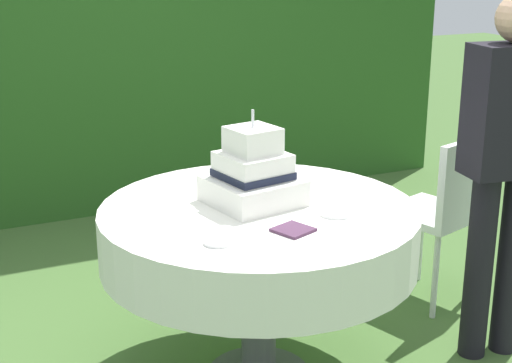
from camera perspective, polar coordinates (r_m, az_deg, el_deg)
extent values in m
cylinder|color=#4C4C51|center=(3.19, 0.20, -8.78)|extent=(0.15, 0.15, 0.74)
cylinder|color=brown|center=(3.04, 0.21, -2.25)|extent=(1.26, 1.26, 0.03)
cylinder|color=white|center=(3.07, 0.21, -4.01)|extent=(1.29, 1.29, 0.23)
cube|color=white|center=(3.06, -0.21, -0.70)|extent=(0.39, 0.39, 0.11)
cube|color=white|center=(3.03, -0.21, 1.20)|extent=(0.28, 0.28, 0.11)
cube|color=black|center=(3.04, -0.21, 0.58)|extent=(0.29, 0.29, 0.03)
cube|color=white|center=(3.01, -0.21, 3.13)|extent=(0.21, 0.21, 0.11)
sphere|color=#C6599E|center=(3.21, 0.33, 1.60)|extent=(0.10, 0.10, 0.10)
cylinder|color=silver|center=(2.99, -0.21, 4.77)|extent=(0.01, 0.01, 0.07)
cylinder|color=white|center=(2.96, 6.06, -2.40)|extent=(0.13, 0.13, 0.01)
cylinder|color=white|center=(3.26, 4.39, -0.49)|extent=(0.11, 0.11, 0.01)
cylinder|color=white|center=(2.67, -2.85, -4.57)|extent=(0.11, 0.11, 0.01)
cube|color=#4C2D47|center=(2.79, 2.90, -3.65)|extent=(0.16, 0.16, 0.01)
cylinder|color=white|center=(4.25, 12.29, -4.44)|extent=(0.03, 0.03, 0.45)
cylinder|color=white|center=(4.01, 9.61, -5.63)|extent=(0.03, 0.03, 0.45)
cylinder|color=white|center=(4.09, 15.93, -5.61)|extent=(0.03, 0.03, 0.45)
cylinder|color=white|center=(3.84, 13.37, -6.94)|extent=(0.03, 0.03, 0.45)
cube|color=white|center=(3.96, 13.04, -2.36)|extent=(0.50, 0.50, 0.04)
cube|color=white|center=(3.80, 15.48, 0.10)|extent=(0.39, 0.16, 0.40)
cylinder|color=black|center=(3.57, 18.66, -5.89)|extent=(0.12, 0.12, 0.85)
cylinder|color=black|center=(3.48, 16.46, -6.25)|extent=(0.12, 0.12, 0.85)
cube|color=black|center=(3.32, 18.67, 5.11)|extent=(0.39, 0.25, 0.55)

